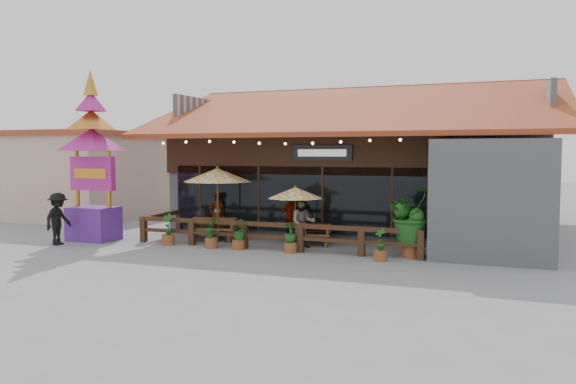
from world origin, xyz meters
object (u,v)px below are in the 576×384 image
at_px(umbrella_right, 295,193).
at_px(tropical_plant, 412,216).
at_px(picnic_table_right, 310,231).
at_px(picnic_table_left, 214,225).
at_px(umbrella_left, 217,175).
at_px(pedestrian, 58,219).
at_px(thai_sign_tower, 92,144).

xyz_separation_m(umbrella_right, tropical_plant, (4.06, -0.74, -0.56)).
bearing_deg(picnic_table_right, picnic_table_left, -176.63).
distance_m(umbrella_left, picnic_table_left, 1.85).
relative_size(umbrella_left, picnic_table_right, 1.88).
bearing_deg(umbrella_left, pedestrian, -147.02).
relative_size(tropical_plant, pedestrian, 1.21).
relative_size(thai_sign_tower, pedestrian, 3.65).
distance_m(umbrella_right, thai_sign_tower, 7.67).
distance_m(picnic_table_left, pedestrian, 5.39).
bearing_deg(umbrella_left, tropical_plant, -8.17).
xyz_separation_m(thai_sign_tower, pedestrian, (-0.45, -1.29, -2.60)).
bearing_deg(umbrella_right, picnic_table_right, 48.12).
bearing_deg(umbrella_right, picnic_table_left, 176.36).
distance_m(umbrella_left, umbrella_right, 3.21).
height_order(picnic_table_left, thai_sign_tower, thai_sign_tower).
height_order(umbrella_left, picnic_table_left, umbrella_left).
xyz_separation_m(umbrella_left, tropical_plant, (7.20, -1.03, -1.11)).
distance_m(umbrella_left, thai_sign_tower, 4.68).
xyz_separation_m(umbrella_left, picnic_table_right, (3.53, 0.13, -1.90)).
relative_size(picnic_table_left, thai_sign_tower, 0.30).
bearing_deg(picnic_table_left, umbrella_left, 31.54).
bearing_deg(picnic_table_right, tropical_plant, -17.61).
bearing_deg(umbrella_right, thai_sign_tower, -168.95).
xyz_separation_m(umbrella_right, thai_sign_tower, (-7.34, -1.43, 1.69)).
height_order(umbrella_right, thai_sign_tower, thai_sign_tower).
bearing_deg(tropical_plant, picnic_table_left, 172.61).
distance_m(thai_sign_tower, tropical_plant, 11.64).
bearing_deg(thai_sign_tower, umbrella_left, 22.36).
height_order(picnic_table_right, pedestrian, pedestrian).
distance_m(picnic_table_right, thai_sign_tower, 8.50).
distance_m(picnic_table_right, pedestrian, 8.76).
distance_m(umbrella_right, picnic_table_left, 3.53).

